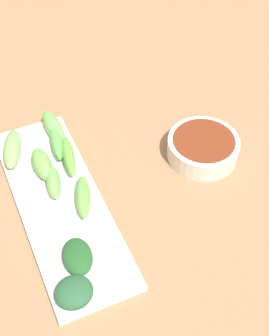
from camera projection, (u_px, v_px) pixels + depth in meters
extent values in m
cube|color=#8D6A48|center=(120.00, 180.00, 0.86)|extent=(2.10, 2.10, 0.02)
cylinder|color=silver|center=(203.00, 148.00, 0.87)|extent=(0.13, 0.13, 0.04)
cylinder|color=maroon|center=(203.00, 144.00, 0.86)|extent=(0.11, 0.11, 0.02)
cube|color=white|center=(60.00, 204.00, 0.80)|extent=(0.13, 0.40, 0.01)
ellipsoid|color=#65A445|center=(83.00, 197.00, 0.79)|extent=(0.05, 0.09, 0.03)
ellipsoid|color=#6DAF4E|center=(42.00, 164.00, 0.83)|extent=(0.03, 0.08, 0.03)
ellipsoid|color=#6CB350|center=(54.00, 182.00, 0.81)|extent=(0.04, 0.07, 0.03)
ellipsoid|color=#1F5224|center=(77.00, 257.00, 0.72)|extent=(0.05, 0.07, 0.02)
ellipsoid|color=#5CBB4D|center=(57.00, 141.00, 0.87)|extent=(0.04, 0.10, 0.03)
ellipsoid|color=#255431|center=(74.00, 292.00, 0.68)|extent=(0.07, 0.07, 0.02)
ellipsoid|color=#66AC42|center=(69.00, 156.00, 0.85)|extent=(0.04, 0.09, 0.03)
ellipsoid|color=#78A45B|center=(12.00, 149.00, 0.86)|extent=(0.06, 0.10, 0.02)
ellipsoid|color=#6CB554|center=(54.00, 127.00, 0.90)|extent=(0.03, 0.09, 0.03)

